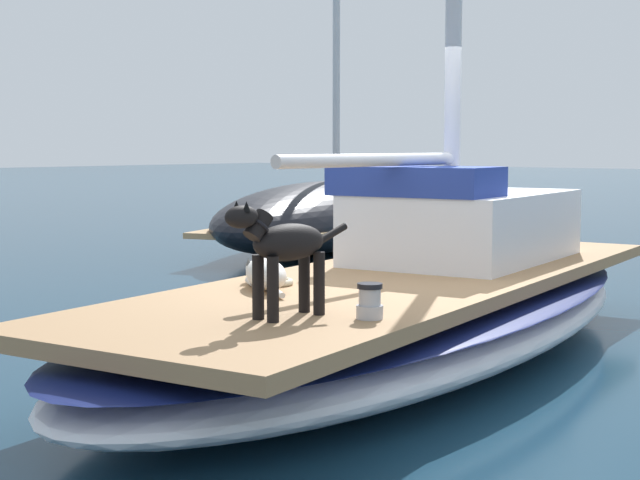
# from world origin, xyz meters

# --- Properties ---
(ground_plane) EXTENTS (120.00, 120.00, 0.00)m
(ground_plane) POSITION_xyz_m (0.00, 0.00, 0.00)
(ground_plane) COLOR #143347
(sailboat_main) EXTENTS (3.55, 7.53, 0.66)m
(sailboat_main) POSITION_xyz_m (0.00, 0.00, 0.34)
(sailboat_main) COLOR white
(sailboat_main) RESTS_ON ground
(cabin_house) EXTENTS (1.71, 2.41, 0.84)m
(cabin_house) POSITION_xyz_m (-0.18, 1.10, 1.01)
(cabin_house) COLOR silver
(cabin_house) RESTS_ON sailboat_main
(dog_white) EXTENTS (0.84, 0.59, 0.22)m
(dog_white) POSITION_xyz_m (-0.31, -1.24, 0.77)
(dog_white) COLOR silver
(dog_white) RESTS_ON sailboat_main
(dog_black) EXTENTS (0.27, 0.94, 0.70)m
(dog_black) POSITION_xyz_m (0.58, -2.01, 1.08)
(dog_black) COLOR black
(dog_black) RESTS_ON sailboat_main
(deck_winch) EXTENTS (0.16, 0.16, 0.21)m
(deck_winch) POSITION_xyz_m (0.98, -1.70, 0.76)
(deck_winch) COLOR #B7B7BC
(deck_winch) RESTS_ON sailboat_main
(coiled_rope) EXTENTS (0.32, 0.32, 0.04)m
(coiled_rope) POSITION_xyz_m (-0.41, -1.07, 0.68)
(coiled_rope) COLOR beige
(coiled_rope) RESTS_ON sailboat_main
(moored_boat_port_side) EXTENTS (4.25, 6.83, 8.01)m
(moored_boat_port_side) POSITION_xyz_m (-5.59, 5.58, 0.58)
(moored_boat_port_side) COLOR black
(moored_boat_port_side) RESTS_ON ground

